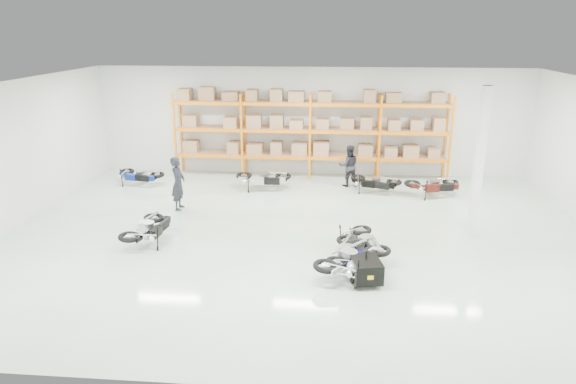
# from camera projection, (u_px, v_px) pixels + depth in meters

# --- Properties ---
(room) EXTENTS (18.00, 18.00, 18.00)m
(room) POSITION_uv_depth(u_px,v_px,m) (301.00, 164.00, 14.95)
(room) COLOR silver
(room) RESTS_ON ground
(pallet_rack) EXTENTS (11.28, 0.98, 3.62)m
(pallet_rack) POSITION_uv_depth(u_px,v_px,m) (310.00, 124.00, 21.06)
(pallet_rack) COLOR orange
(pallet_rack) RESTS_ON ground
(structural_column) EXTENTS (0.25, 0.25, 4.50)m
(structural_column) POSITION_uv_depth(u_px,v_px,m) (479.00, 163.00, 15.00)
(structural_column) COLOR white
(structural_column) RESTS_ON ground
(moto_blue_centre) EXTENTS (1.18, 1.85, 1.11)m
(moto_blue_centre) POSITION_uv_depth(u_px,v_px,m) (350.00, 249.00, 13.40)
(moto_blue_centre) COLOR #0A0855
(moto_blue_centre) RESTS_ON ground
(moto_silver_left) EXTENTS (1.83, 2.07, 1.21)m
(moto_silver_left) POSITION_uv_depth(u_px,v_px,m) (351.00, 255.00, 12.95)
(moto_silver_left) COLOR silver
(moto_silver_left) RESTS_ON ground
(moto_black_far_left) EXTENTS (1.12, 1.92, 1.18)m
(moto_black_far_left) POSITION_uv_depth(u_px,v_px,m) (149.00, 225.00, 14.96)
(moto_black_far_left) COLOR black
(moto_black_far_left) RESTS_ON ground
(moto_touring_right) EXTENTS (1.33, 1.93, 1.13)m
(moto_touring_right) POSITION_uv_depth(u_px,v_px,m) (363.00, 238.00, 14.09)
(moto_touring_right) COLOR black
(moto_touring_right) RESTS_ON ground
(trailer) EXTENTS (0.83, 1.49, 0.61)m
(trailer) POSITION_uv_depth(u_px,v_px,m) (366.00, 270.00, 12.63)
(trailer) COLOR black
(trailer) RESTS_ON ground
(moto_back_a) EXTENTS (1.87, 1.26, 1.11)m
(moto_back_a) POSITION_uv_depth(u_px,v_px,m) (139.00, 172.00, 20.44)
(moto_back_a) COLOR navy
(moto_back_a) RESTS_ON ground
(moto_back_b) EXTENTS (1.89, 0.98, 1.20)m
(moto_back_b) POSITION_uv_depth(u_px,v_px,m) (263.00, 175.00, 19.88)
(moto_back_b) COLOR #B0B5BA
(moto_back_b) RESTS_ON ground
(moto_back_c) EXTENTS (1.88, 1.32, 1.10)m
(moto_back_c) POSITION_uv_depth(u_px,v_px,m) (375.00, 179.00, 19.53)
(moto_back_c) COLOR black
(moto_back_c) RESTS_ON ground
(moto_back_d) EXTENTS (1.95, 1.26, 1.16)m
(moto_back_d) POSITION_uv_depth(u_px,v_px,m) (434.00, 182.00, 19.06)
(moto_back_d) COLOR #45120D
(moto_back_d) RESTS_ON ground
(person_left) EXTENTS (0.45, 0.68, 1.86)m
(person_left) POSITION_uv_depth(u_px,v_px,m) (178.00, 183.00, 17.63)
(person_left) COLOR black
(person_left) RESTS_ON ground
(person_back) EXTENTS (0.89, 0.75, 1.65)m
(person_back) POSITION_uv_depth(u_px,v_px,m) (349.00, 166.00, 20.23)
(person_back) COLOR black
(person_back) RESTS_ON ground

